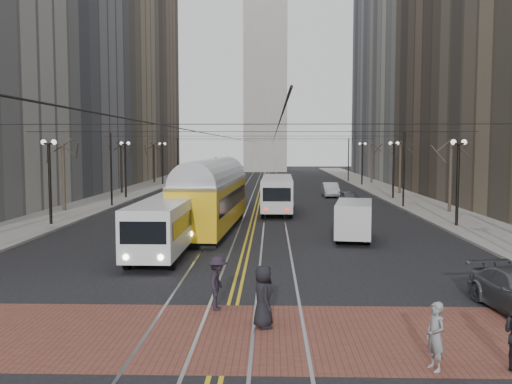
# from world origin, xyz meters

# --- Properties ---
(ground) EXTENTS (260.00, 260.00, 0.00)m
(ground) POSITION_xyz_m (0.00, 0.00, 0.00)
(ground) COLOR black
(ground) RESTS_ON ground
(sidewalk_left) EXTENTS (5.00, 140.00, 0.15)m
(sidewalk_left) POSITION_xyz_m (-15.00, 45.00, 0.07)
(sidewalk_left) COLOR gray
(sidewalk_left) RESTS_ON ground
(sidewalk_right) EXTENTS (5.00, 140.00, 0.15)m
(sidewalk_right) POSITION_xyz_m (15.00, 45.00, 0.07)
(sidewalk_right) COLOR gray
(sidewalk_right) RESTS_ON ground
(crosswalk_band) EXTENTS (25.00, 6.00, 0.01)m
(crosswalk_band) POSITION_xyz_m (0.00, -4.00, 0.01)
(crosswalk_band) COLOR brown
(crosswalk_band) RESTS_ON ground
(streetcar_rails) EXTENTS (4.80, 130.00, 0.02)m
(streetcar_rails) POSITION_xyz_m (0.00, 45.00, 0.00)
(streetcar_rails) COLOR gray
(streetcar_rails) RESTS_ON ground
(centre_lines) EXTENTS (0.42, 130.00, 0.01)m
(centre_lines) POSITION_xyz_m (0.00, 45.00, 0.01)
(centre_lines) COLOR gold
(centre_lines) RESTS_ON ground
(building_left_mid) EXTENTS (16.00, 20.00, 34.00)m
(building_left_mid) POSITION_xyz_m (-25.50, 46.00, 17.00)
(building_left_mid) COLOR slate
(building_left_mid) RESTS_ON ground
(building_left_midfar) EXTENTS (20.00, 20.00, 52.00)m
(building_left_midfar) POSITION_xyz_m (-27.50, 66.00, 26.00)
(building_left_midfar) COLOR #817159
(building_left_midfar) RESTS_ON ground
(building_left_far) EXTENTS (16.00, 20.00, 40.00)m
(building_left_far) POSITION_xyz_m (-25.50, 86.00, 20.00)
(building_left_far) COLOR brown
(building_left_far) RESTS_ON ground
(building_right_mid) EXTENTS (16.00, 20.00, 34.00)m
(building_right_mid) POSITION_xyz_m (25.50, 46.00, 17.00)
(building_right_mid) COLOR brown
(building_right_mid) RESTS_ON ground
(building_right_midfar) EXTENTS (20.00, 20.00, 52.00)m
(building_right_midfar) POSITION_xyz_m (27.50, 66.00, 26.00)
(building_right_midfar) COLOR #A09E96
(building_right_midfar) RESTS_ON ground
(building_right_far) EXTENTS (16.00, 20.00, 40.00)m
(building_right_far) POSITION_xyz_m (25.50, 86.00, 20.00)
(building_right_far) COLOR slate
(building_right_far) RESTS_ON ground
(lamp_posts) EXTENTS (27.60, 57.20, 5.60)m
(lamp_posts) POSITION_xyz_m (-0.00, 28.75, 2.80)
(lamp_posts) COLOR black
(lamp_posts) RESTS_ON ground
(street_trees) EXTENTS (31.68, 53.28, 5.60)m
(street_trees) POSITION_xyz_m (0.00, 35.25, 2.80)
(street_trees) COLOR #382D23
(street_trees) RESTS_ON ground
(trolley_wires) EXTENTS (25.96, 120.00, 6.60)m
(trolley_wires) POSITION_xyz_m (0.00, 34.83, 3.77)
(trolley_wires) COLOR black
(trolley_wires) RESTS_ON ground
(transit_bus) EXTENTS (2.38, 11.04, 2.75)m
(transit_bus) POSITION_xyz_m (-4.00, 8.80, 1.38)
(transit_bus) COLOR silver
(transit_bus) RESTS_ON ground
(streetcar) EXTENTS (3.59, 15.14, 3.54)m
(streetcar) POSITION_xyz_m (-2.50, 16.57, 1.77)
(streetcar) COLOR gold
(streetcar) RESTS_ON ground
(rear_bus) EXTENTS (2.57, 11.04, 2.87)m
(rear_bus) POSITION_xyz_m (1.80, 26.64, 1.43)
(rear_bus) COLOR silver
(rear_bus) RESTS_ON ground
(cargo_van) EXTENTS (2.81, 5.35, 2.25)m
(cargo_van) POSITION_xyz_m (6.08, 12.55, 1.13)
(cargo_van) COLOR #BDBDBD
(cargo_van) RESTS_ON ground
(sedan_grey) EXTENTS (1.74, 4.26, 1.45)m
(sedan_grey) POSITION_xyz_m (8.24, 30.43, 0.72)
(sedan_grey) COLOR #3E3F45
(sedan_grey) RESTS_ON ground
(sedan_silver) EXTENTS (1.61, 4.57, 1.51)m
(sedan_silver) POSITION_xyz_m (7.64, 40.86, 0.75)
(sedan_silver) COLOR #AAAEB2
(sedan_silver) RESTS_ON ground
(pedestrian_a) EXTENTS (0.79, 1.04, 1.90)m
(pedestrian_a) POSITION_xyz_m (1.08, -3.33, 0.96)
(pedestrian_a) COLOR black
(pedestrian_a) RESTS_ON crosswalk_band
(pedestrian_b) EXTENTS (0.57, 0.71, 1.69)m
(pedestrian_b) POSITION_xyz_m (5.32, -6.50, 0.86)
(pedestrian_b) COLOR gray
(pedestrian_b) RESTS_ON crosswalk_band
(pedestrian_d) EXTENTS (0.75, 1.21, 1.80)m
(pedestrian_d) POSITION_xyz_m (-0.47, -1.50, 0.91)
(pedestrian_d) COLOR black
(pedestrian_d) RESTS_ON crosswalk_band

